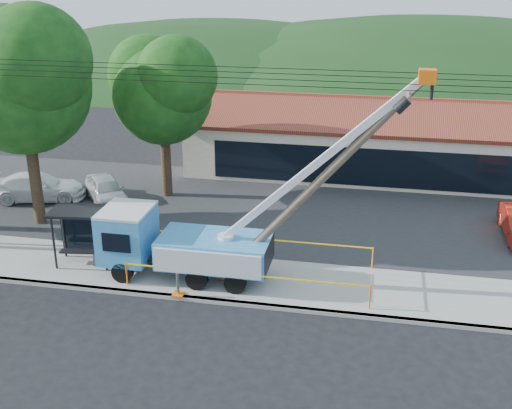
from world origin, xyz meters
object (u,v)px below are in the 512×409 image
Objects in this scene: leaning_pole at (325,176)px; car_silver at (107,204)px; utility_truck at (183,242)px; bus_shelter at (83,223)px; car_white at (40,201)px.

leaning_pole is 15.21m from car_silver.
utility_truck is at bearing -179.65° from leaning_pole.
bus_shelter reaches higher than car_silver.
utility_truck is at bearing -13.19° from bus_shelter.
bus_shelter is 0.54× the size of car_white.
utility_truck is 3.08× the size of car_silver.
car_white is (-3.79, -0.34, 0.00)m from car_silver.
leaning_pole is 18.28m from car_white.
bus_shelter reaches higher than car_white.
leaning_pole is 2.13× the size of car_silver.
car_silver is (-12.34, 7.43, -4.88)m from leaning_pole.
leaning_pole is 10.63m from bus_shelter.
bus_shelter is at bearing 177.68° from leaning_pole.
leaning_pole is 1.75× the size of car_white.
leaning_pole reaches higher than bus_shelter.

